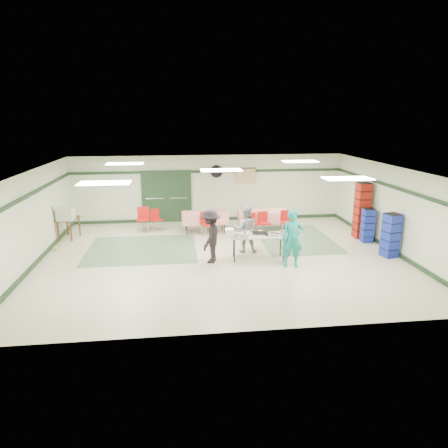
{
  "coord_description": "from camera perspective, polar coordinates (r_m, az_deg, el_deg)",
  "views": [
    {
      "loc": [
        -1.3,
        -11.61,
        4.2
      ],
      "look_at": [
        0.05,
        -0.3,
        1.12
      ],
      "focal_mm": 32.0,
      "sensor_mm": 36.0,
      "label": 1
    }
  ],
  "objects": [
    {
      "name": "volunteer_dark",
      "position": [
        11.72,
        -1.92,
        -1.75
      ],
      "size": [
        0.93,
        1.18,
        1.6
      ],
      "primitive_type": "imported",
      "rotation": [
        0.0,
        0.0,
        -1.94
      ],
      "color": "black",
      "rests_on": "floor"
    },
    {
      "name": "crate_stack_blue_b",
      "position": [
        13.22,
        22.72,
        -1.51
      ],
      "size": [
        0.5,
        0.5,
        1.37
      ],
      "primitive_type": "cube",
      "rotation": [
        0.0,
        0.0,
        0.2
      ],
      "color": "#1A2F9C",
      "rests_on": "floor"
    },
    {
      "name": "double_door_left",
      "position": [
        16.38,
        -9.83,
        3.81
      ],
      "size": [
        0.9,
        0.06,
        2.1
      ],
      "primitive_type": "cube",
      "color": "gray",
      "rests_on": "floor"
    },
    {
      "name": "chair_loose_b",
      "position": [
        15.18,
        -11.48,
        1.0
      ],
      "size": [
        0.45,
        0.45,
        0.94
      ],
      "rotation": [
        0.0,
        0.0,
        -0.02
      ],
      "color": "red",
      "rests_on": "floor"
    },
    {
      "name": "wall_fan",
      "position": [
        16.27,
        -1.09,
        7.53
      ],
      "size": [
        0.5,
        0.1,
        0.5
      ],
      "primitive_type": "cylinder",
      "rotation": [
        1.57,
        0.0,
        0.0
      ],
      "color": "black",
      "rests_on": "wall_back"
    },
    {
      "name": "scroll_banner",
      "position": [
        16.46,
        3.1,
        6.89
      ],
      "size": [
        0.8,
        0.02,
        0.6
      ],
      "primitive_type": "cube",
      "color": "tan",
      "rests_on": "wall_back"
    },
    {
      "name": "green_patch_b",
      "position": [
        14.36,
        10.12,
        -2.11
      ],
      "size": [
        2.5,
        3.5,
        0.01
      ],
      "primitive_type": "cube",
      "color": "#5B7858",
      "rests_on": "floor"
    },
    {
      "name": "chair_loose_a",
      "position": [
        15.33,
        -9.73,
        0.93
      ],
      "size": [
        0.51,
        0.51,
        0.81
      ],
      "rotation": [
        0.0,
        0.0,
        0.5
      ],
      "color": "red",
      "rests_on": "floor"
    },
    {
      "name": "ceiling",
      "position": [
        11.78,
        -0.4,
        7.81
      ],
      "size": [
        11.0,
        11.0,
        0.0
      ],
      "primitive_type": "plane",
      "rotation": [
        3.14,
        0.0,
        0.0
      ],
      "color": "silver",
      "rests_on": "wall_back"
    },
    {
      "name": "baseboard_left",
      "position": [
        13.01,
        -25.17,
        -4.93
      ],
      "size": [
        0.06,
        9.0,
        0.12
      ],
      "primitive_type": "cube",
      "rotation": [
        0.0,
        0.0,
        1.57
      ],
      "color": "#1C341D",
      "rests_on": "floor"
    },
    {
      "name": "wall_front",
      "position": [
        7.77,
        3.33,
        -6.43
      ],
      "size": [
        11.0,
        0.0,
        11.0
      ],
      "primitive_type": "plane",
      "rotation": [
        -1.57,
        0.0,
        0.0
      ],
      "color": "beige",
      "rests_on": "floor"
    },
    {
      "name": "crate_stack_red",
      "position": [
        14.89,
        19.08,
        1.84
      ],
      "size": [
        0.44,
        0.44,
        1.99
      ],
      "primitive_type": "cube",
      "rotation": [
        0.0,
        0.0,
        0.02
      ],
      "color": "maroon",
      "rests_on": "floor"
    },
    {
      "name": "volunteer_grey",
      "position": [
        12.63,
        3.13,
        -0.71
      ],
      "size": [
        0.82,
        0.69,
        1.52
      ],
      "primitive_type": "imported",
      "rotation": [
        0.0,
        0.0,
        2.98
      ],
      "color": "gray",
      "rests_on": "floor"
    },
    {
      "name": "dining_table_a",
      "position": [
        15.18,
        5.59,
        1.21
      ],
      "size": [
        1.88,
        0.91,
        0.77
      ],
      "rotation": [
        0.0,
        0.0,
        -0.05
      ],
      "color": "red",
      "rests_on": "floor"
    },
    {
      "name": "trim_back",
      "position": [
        16.27,
        -2.16,
        7.52
      ],
      "size": [
        11.0,
        0.06,
        0.1
      ],
      "primitive_type": "cube",
      "color": "#1C341D",
      "rests_on": "wall_back"
    },
    {
      "name": "door_frame",
      "position": [
        16.34,
        -8.18,
        3.86
      ],
      "size": [
        2.0,
        0.03,
        2.15
      ],
      "primitive_type": "cube",
      "color": "#1C341D",
      "rests_on": "floor"
    },
    {
      "name": "sheet_tray_right",
      "position": [
        12.14,
        7.83,
        -1.43
      ],
      "size": [
        0.6,
        0.47,
        0.02
      ],
      "primitive_type": "cube",
      "rotation": [
        0.0,
        0.0,
        -0.09
      ],
      "color": "silver",
      "rests_on": "serving_table"
    },
    {
      "name": "foam_box_stack",
      "position": [
        11.84,
        0.77,
        -1.2
      ],
      "size": [
        0.27,
        0.25,
        0.23
      ],
      "primitive_type": "cube",
      "rotation": [
        0.0,
        0.0,
        -0.09
      ],
      "color": "white",
      "rests_on": "serving_table"
    },
    {
      "name": "sheet_tray_left",
      "position": [
        11.81,
        2.04,
        -1.76
      ],
      "size": [
        0.58,
        0.46,
        0.02
      ],
      "primitive_type": "cube",
      "rotation": [
        0.0,
        0.0,
        -0.09
      ],
      "color": "silver",
      "rests_on": "serving_table"
    },
    {
      "name": "trim_left",
      "position": [
        12.52,
        -26.18,
        3.68
      ],
      "size": [
        0.06,
        9.0,
        0.1
      ],
      "primitive_type": "cube",
      "rotation": [
        0.0,
        0.0,
        1.57
      ],
      "color": "#1C341D",
      "rests_on": "wall_back"
    },
    {
      "name": "office_printer",
      "position": [
        14.78,
        -21.71,
        1.36
      ],
      "size": [
        0.56,
        0.49,
        0.42
      ],
      "primitive_type": "cube",
      "rotation": [
        0.0,
        0.0,
        -0.05
      ],
      "color": "#B0B1AC",
      "rests_on": "printer_table"
    },
    {
      "name": "trim_right",
      "position": [
        13.61,
        23.24,
        4.81
      ],
      "size": [
        0.06,
        9.0,
        0.1
      ],
      "primitive_type": "cube",
      "rotation": [
        0.0,
        0.0,
        1.57
      ],
      "color": "#1C341D",
      "rests_on": "wall_back"
    },
    {
      "name": "green_patch_a",
      "position": [
        13.34,
        -11.62,
        -3.53
      ],
      "size": [
        3.5,
        3.0,
        0.01
      ],
      "primitive_type": "cube",
      "color": "#5B7858",
      "rests_on": "floor"
    },
    {
      "name": "chair_c",
      "position": [
        14.83,
        8.87,
        0.62
      ],
      "size": [
        0.45,
        0.45,
        0.87
      ],
      "rotation": [
        0.0,
        0.0,
        -0.14
      ],
      "color": "red",
      "rests_on": "floor"
    },
    {
      "name": "baseboard_right",
      "position": [
        14.06,
        22.4,
        -3.18
      ],
      "size": [
        0.06,
        9.0,
        0.12
      ],
      "primitive_type": "cube",
      "rotation": [
        0.0,
        0.0,
        1.57
      ],
      "color": "#1C341D",
      "rests_on": "floor"
    },
    {
      "name": "chair_a",
      "position": [
        14.63,
        5.66,
        0.48
      ],
      "size": [
        0.48,
        0.48,
        0.85
      ],
      "rotation": [
        0.0,
        0.0,
        0.23
      ],
      "color": "red",
      "rests_on": "floor"
    },
    {
      "name": "wall_left",
      "position": [
        12.67,
        -25.94,
        0.57
      ],
      "size": [
        0.0,
        9.0,
        9.0
      ],
      "primitive_type": "plane",
      "rotation": [
        1.57,
        0.0,
        1.57
      ],
      "color": "beige",
      "rests_on": "floor"
    },
    {
      "name": "printer_table",
      "position": [
        15.09,
        -21.36,
        0.41
      ],
      "size": [
        0.71,
        0.96,
        0.74
      ],
      "rotation": [
        0.0,
        0.0,
        -0.18
      ],
      "color": "brown",
      "rests_on": "floor"
    },
    {
      "name": "baking_pan",
      "position": [
        12.02,
        5.17,
        -1.37
      ],
      "size": [
        0.46,
        0.32,
        0.08
      ],
      "primitive_type": "cube",
      "rotation": [
        0.0,
        0.0,
        -0.09
      ],
      "color": "black",
      "rests_on": "serving_table"
    },
    {
      "name": "crate_stack_blue_a",
      "position": [
        14.52,
        19.83,
        -0.18
      ],
      "size": [
        0.39,
        0.39,
        1.18
      ],
      "primitive_type": "cube",
      "rotation": [
        0.0,
        0.0,
        -0.09
      ],
      "color": "#1A2F9C",
      "rests_on": "floor"
    },
    {
      "name": "chair_b",
      "position": [
        14.54,
        3.93,
        0.34
      ],
      "size": [
        0.47,
        0.47,
        0.81
      ],
      "rotation": [
        0.0,
        0.0,
        0.3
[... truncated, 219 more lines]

